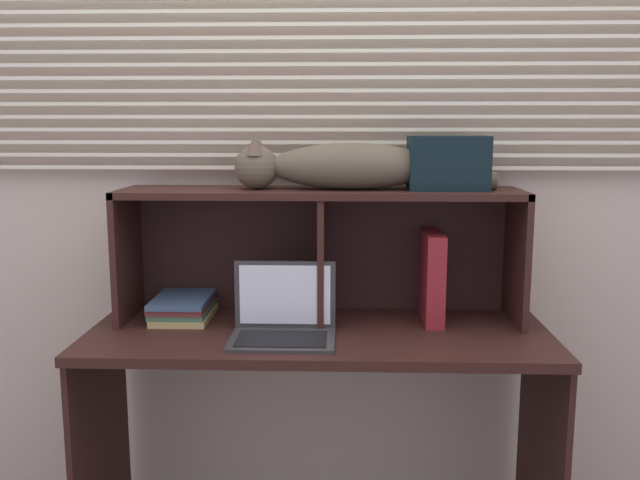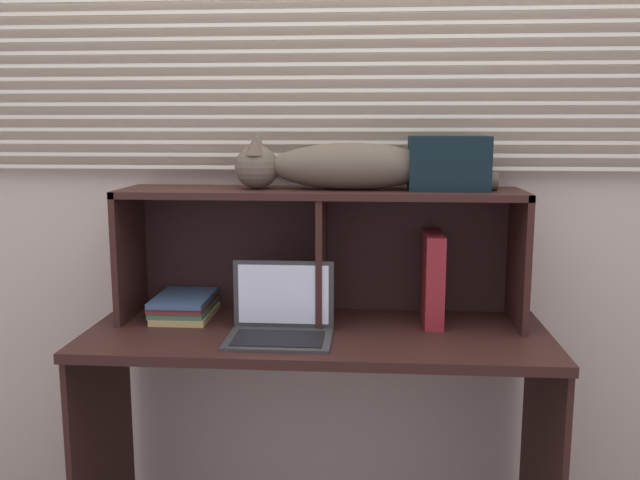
{
  "view_description": "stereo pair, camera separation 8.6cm",
  "coord_description": "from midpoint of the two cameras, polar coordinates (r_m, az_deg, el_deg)",
  "views": [
    {
      "loc": [
        0.08,
        -1.8,
        1.38
      ],
      "look_at": [
        0.0,
        0.36,
        1.01
      ],
      "focal_mm": 38.42,
      "sensor_mm": 36.0,
      "label": 1
    },
    {
      "loc": [
        0.16,
        -1.79,
        1.38
      ],
      "look_at": [
        0.0,
        0.36,
        1.01
      ],
      "focal_mm": 38.42,
      "sensor_mm": 36.0,
      "label": 2
    }
  ],
  "objects": [
    {
      "name": "back_panel_with_blinds",
      "position": [
        2.35,
        1.41,
        6.65
      ],
      "size": [
        4.4,
        0.08,
        2.5
      ],
      "color": "beige",
      "rests_on": "ground"
    },
    {
      "name": "desk",
      "position": [
        2.17,
        0.91,
        -11.29
      ],
      "size": [
        1.42,
        0.55,
        0.75
      ],
      "color": "#321A15",
      "rests_on": "ground"
    },
    {
      "name": "hutch_shelf_unit",
      "position": [
        2.21,
        1.19,
        0.95
      ],
      "size": [
        1.27,
        0.29,
        0.42
      ],
      "color": "#321A15",
      "rests_on": "desk"
    },
    {
      "name": "cat",
      "position": [
        2.16,
        2.61,
        6.14
      ],
      "size": [
        0.82,
        0.16,
        0.17
      ],
      "color": "brown",
      "rests_on": "hutch_shelf_unit"
    },
    {
      "name": "laptop",
      "position": [
        2.05,
        -2.09,
        -6.83
      ],
      "size": [
        0.31,
        0.22,
        0.22
      ],
      "color": "#313131",
      "rests_on": "desk"
    },
    {
      "name": "binder_upright",
      "position": [
        2.22,
        10.46,
        -3.12
      ],
      "size": [
        0.06,
        0.22,
        0.29
      ],
      "primitive_type": "cube",
      "color": "maroon",
      "rests_on": "desk"
    },
    {
      "name": "book_stack",
      "position": [
        2.3,
        -10.17,
        -5.42
      ],
      "size": [
        0.18,
        0.26,
        0.07
      ],
      "color": "tan",
      "rests_on": "desk"
    },
    {
      "name": "storage_box",
      "position": [
        2.17,
        11.77,
        6.28
      ],
      "size": [
        0.24,
        0.15,
        0.17
      ],
      "primitive_type": "cube",
      "color": "black",
      "rests_on": "hutch_shelf_unit"
    }
  ]
}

